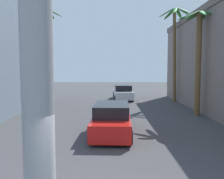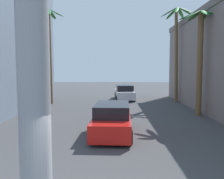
{
  "view_description": "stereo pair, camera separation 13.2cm",
  "coord_description": "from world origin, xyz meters",
  "px_view_note": "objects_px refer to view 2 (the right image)",
  "views": [
    {
      "loc": [
        -0.07,
        -4.81,
        3.4
      ],
      "look_at": [
        0.0,
        6.27,
        2.43
      ],
      "focal_mm": 40.0,
      "sensor_mm": 36.0,
      "label": 1
    },
    {
      "loc": [
        0.06,
        -4.81,
        3.4
      ],
      "look_at": [
        0.0,
        6.27,
        2.43
      ],
      "focal_mm": 40.0,
      "sensor_mm": 36.0,
      "label": 2
    }
  ],
  "objects_px": {
    "car_lead": "(112,119)",
    "palm_tree_far_left": "(50,45)",
    "palm_tree_far_right": "(177,42)",
    "palm_tree_mid_right": "(200,50)",
    "pedestrian_far_left": "(46,100)",
    "car_far": "(125,93)"
  },
  "relations": [
    {
      "from": "car_lead",
      "to": "car_far",
      "type": "bearing_deg",
      "value": 84.81
    },
    {
      "from": "palm_tree_mid_right",
      "to": "pedestrian_far_left",
      "type": "height_order",
      "value": "palm_tree_mid_right"
    },
    {
      "from": "car_lead",
      "to": "pedestrian_far_left",
      "type": "xyz_separation_m",
      "value": [
        -4.97,
        5.7,
        0.24
      ]
    },
    {
      "from": "palm_tree_mid_right",
      "to": "car_far",
      "type": "bearing_deg",
      "value": 118.42
    },
    {
      "from": "car_far",
      "to": "palm_tree_mid_right",
      "type": "distance_m",
      "value": 10.89
    },
    {
      "from": "palm_tree_far_right",
      "to": "palm_tree_mid_right",
      "type": "distance_m",
      "value": 7.1
    },
    {
      "from": "pedestrian_far_left",
      "to": "palm_tree_far_left",
      "type": "bearing_deg",
      "value": 99.97
    },
    {
      "from": "palm_tree_far_right",
      "to": "pedestrian_far_left",
      "type": "height_order",
      "value": "palm_tree_far_right"
    },
    {
      "from": "palm_tree_far_right",
      "to": "palm_tree_mid_right",
      "type": "bearing_deg",
      "value": -91.01
    },
    {
      "from": "car_far",
      "to": "palm_tree_far_right",
      "type": "bearing_deg",
      "value": -21.84
    },
    {
      "from": "car_far",
      "to": "palm_tree_far_left",
      "type": "height_order",
      "value": "palm_tree_far_left"
    },
    {
      "from": "car_lead",
      "to": "palm_tree_far_left",
      "type": "height_order",
      "value": "palm_tree_far_left"
    },
    {
      "from": "car_far",
      "to": "palm_tree_far_right",
      "type": "xyz_separation_m",
      "value": [
        4.97,
        -1.99,
        5.19
      ]
    },
    {
      "from": "palm_tree_far_left",
      "to": "pedestrian_far_left",
      "type": "relative_size",
      "value": 5.26
    },
    {
      "from": "palm_tree_mid_right",
      "to": "pedestrian_far_left",
      "type": "xyz_separation_m",
      "value": [
        -11.08,
        0.81,
        -3.61
      ]
    },
    {
      "from": "car_lead",
      "to": "pedestrian_far_left",
      "type": "bearing_deg",
      "value": 131.11
    },
    {
      "from": "palm_tree_far_right",
      "to": "pedestrian_far_left",
      "type": "relative_size",
      "value": 5.53
    },
    {
      "from": "car_far",
      "to": "palm_tree_mid_right",
      "type": "relative_size",
      "value": 0.63
    },
    {
      "from": "car_lead",
      "to": "palm_tree_far_left",
      "type": "relative_size",
      "value": 0.58
    },
    {
      "from": "car_far",
      "to": "pedestrian_far_left",
      "type": "distance_m",
      "value": 10.26
    },
    {
      "from": "car_far",
      "to": "palm_tree_far_left",
      "type": "relative_size",
      "value": 0.53
    },
    {
      "from": "palm_tree_far_right",
      "to": "palm_tree_far_left",
      "type": "distance_m",
      "value": 12.14
    }
  ]
}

